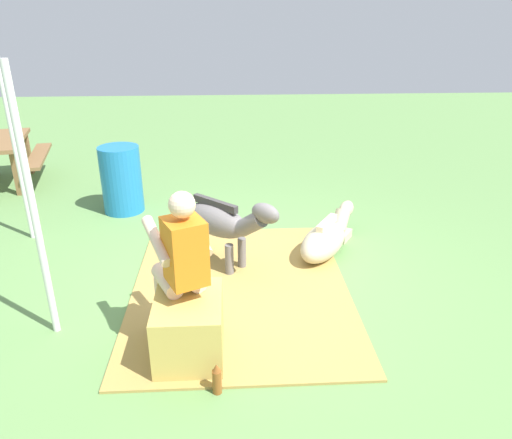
# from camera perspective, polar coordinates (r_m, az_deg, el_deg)

# --- Properties ---
(ground_plane) EXTENTS (24.00, 24.00, 0.00)m
(ground_plane) POSITION_cam_1_polar(r_m,az_deg,el_deg) (5.12, -1.21, -6.89)
(ground_plane) COLOR #608C4C
(hay_patch) EXTENTS (2.79, 2.15, 0.02)m
(hay_patch) POSITION_cam_1_polar(r_m,az_deg,el_deg) (4.92, -1.85, -8.11)
(hay_patch) COLOR #AD8C47
(hay_patch) RESTS_ON ground
(hay_bale) EXTENTS (0.68, 0.53, 0.52)m
(hay_bale) POSITION_cam_1_polar(r_m,az_deg,el_deg) (3.99, -7.88, -12.53)
(hay_bale) COLOR tan
(hay_bale) RESTS_ON ground
(person_seated) EXTENTS (0.72, 0.58, 1.40)m
(person_seated) POSITION_cam_1_polar(r_m,az_deg,el_deg) (3.85, -8.88, -4.84)
(person_seated) COLOR beige
(person_seated) RESTS_ON ground
(pony_standing) EXTENTS (1.03, 1.09, 0.89)m
(pony_standing) POSITION_cam_1_polar(r_m,az_deg,el_deg) (5.12, -4.06, -0.31)
(pony_standing) COLOR slate
(pony_standing) RESTS_ON ground
(pony_lying) EXTENTS (1.27, 0.95, 0.42)m
(pony_lying) POSITION_cam_1_polar(r_m,az_deg,el_deg) (5.60, 8.32, -2.17)
(pony_lying) COLOR beige
(pony_lying) RESTS_ON ground
(soda_bottle) EXTENTS (0.07, 0.07, 0.26)m
(soda_bottle) POSITION_cam_1_polar(r_m,az_deg,el_deg) (3.71, -4.64, -18.27)
(soda_bottle) COLOR brown
(soda_bottle) RESTS_ON ground
(water_barrel) EXTENTS (0.55, 0.55, 0.92)m
(water_barrel) POSITION_cam_1_polar(r_m,az_deg,el_deg) (6.89, -15.61, 4.58)
(water_barrel) COLOR #1E72B2
(water_barrel) RESTS_ON ground
(tent_pole_left) EXTENTS (0.06, 0.06, 2.29)m
(tent_pole_left) POSITION_cam_1_polar(r_m,az_deg,el_deg) (4.19, -24.80, 1.00)
(tent_pole_left) COLOR silver
(tent_pole_left) RESTS_ON ground
(tent_pole_right) EXTENTS (0.06, 0.06, 2.29)m
(tent_pole_right) POSITION_cam_1_polar(r_m,az_deg,el_deg) (6.24, -26.56, 7.62)
(tent_pole_right) COLOR silver
(tent_pole_right) RESTS_ON ground
(picnic_bench) EXTENTS (1.74, 1.58, 0.75)m
(picnic_bench) POSITION_cam_1_polar(r_m,az_deg,el_deg) (8.63, -27.95, 7.26)
(picnic_bench) COLOR brown
(picnic_bench) RESTS_ON ground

